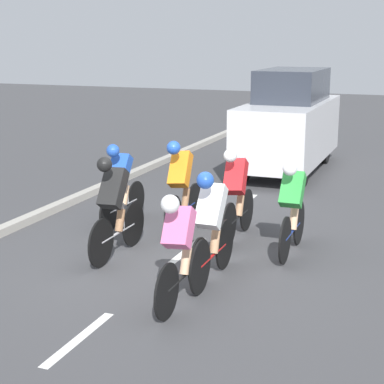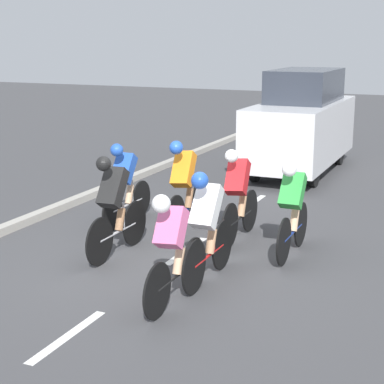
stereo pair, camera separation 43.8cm
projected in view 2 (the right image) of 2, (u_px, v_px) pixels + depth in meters
name	position (u px, v px, depth m)	size (l,w,h in m)	color
ground_plane	(172.00, 261.00, 9.50)	(60.00, 60.00, 0.00)	#424244
lane_stripe_near	(68.00, 336.00, 7.12)	(0.12, 1.40, 0.01)	white
lane_stripe_mid	(186.00, 251.00, 9.96)	(0.12, 1.40, 0.01)	white
lane_stripe_far	(252.00, 203.00, 12.81)	(0.12, 1.40, 0.01)	white
curb	(20.00, 223.00, 11.21)	(0.20, 25.07, 0.14)	#A8A399
cyclist_black	(114.00, 204.00, 9.54)	(0.34, 1.76, 1.58)	black
cyclist_orange	(184.00, 183.00, 10.85)	(0.37, 1.67, 1.59)	black
cyclist_green	(292.00, 207.00, 9.54)	(0.32, 1.68, 1.49)	black
cyclist_pink	(172.00, 246.00, 7.79)	(0.36, 1.73, 1.46)	black
cyclist_red	(238.00, 193.00, 10.31)	(0.37, 1.70, 1.54)	black
cyclist_white	(207.00, 224.00, 8.49)	(0.32, 1.72, 1.58)	black
cyclist_blue	(125.00, 181.00, 11.20)	(0.32, 1.69, 1.48)	black
support_car	(302.00, 123.00, 15.49)	(1.70, 4.56, 2.48)	black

